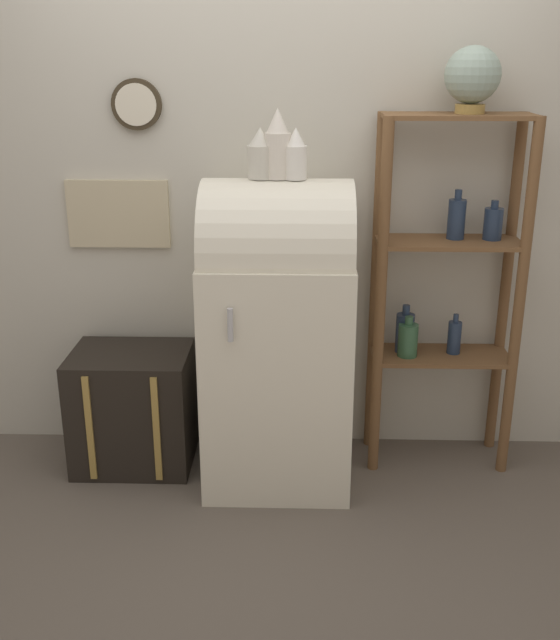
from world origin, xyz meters
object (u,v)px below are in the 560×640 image
vase_center (278,146)px  vase_left (260,155)px  globe (472,76)px  refrigerator (278,328)px  suitcase_trunk (133,408)px  vase_right (296,155)px

vase_center → vase_left: bearing=180.0°
globe → refrigerator: bearing=-169.3°
globe → vase_left: size_ratio=1.31×
suitcase_trunk → vase_left: (0.63, -0.06, 1.21)m
vase_left → vase_right: 0.15m
refrigerator → globe: globe is taller
vase_left → vase_right: vase_right is taller
suitcase_trunk → globe: globe is taller
vase_left → vase_right: bearing=-6.2°
suitcase_trunk → vase_center: size_ratio=1.98×
vase_center → vase_right: 0.08m
vase_right → suitcase_trunk: bearing=174.6°
refrigerator → globe: bearing=10.7°
vase_left → vase_center: bearing=-0.0°
globe → vase_right: bearing=-167.9°
refrigerator → suitcase_trunk: bearing=174.3°
suitcase_trunk → vase_right: (0.78, -0.07, 1.21)m
suitcase_trunk → vase_left: vase_left is taller
refrigerator → vase_right: (0.08, -0.00, 0.77)m
vase_left → vase_right: (0.15, -0.02, 0.00)m
suitcase_trunk → globe: 2.15m
refrigerator → vase_center: bearing=84.2°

